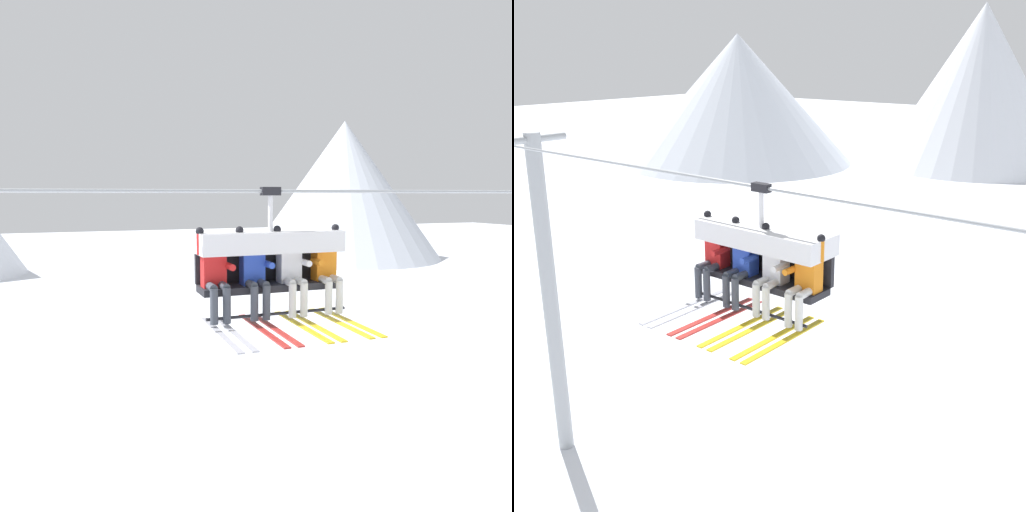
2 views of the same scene
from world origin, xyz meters
TOP-DOWN VIEW (x-y plane):
  - mountain_peak_west at (-30.90, 34.63)m, footprint 19.68×19.68m
  - mountain_peak_central at (-14.21, 45.69)m, footprint 15.90×15.90m
  - lift_tower_near at (-6.09, -0.02)m, footprint 0.36×1.88m
  - lift_cable at (1.72, -0.80)m, footprint 17.62×0.05m
  - chairlift_chair at (0.92, -0.73)m, footprint 2.13×0.74m
  - skier_red at (0.06, -0.94)m, footprint 0.48×1.70m
  - skier_blue at (0.63, -0.94)m, footprint 0.48×1.70m
  - skier_white at (1.20, -0.94)m, footprint 0.48×1.70m
  - skier_orange at (1.77, -0.94)m, footprint 0.48×1.70m

SIDE VIEW (x-z plane):
  - lift_tower_near at x=-6.09m, z-range 0.16..8.05m
  - mountain_peak_west at x=-30.90m, z-range 0.00..10.71m
  - skier_red at x=0.06m, z-range 5.80..7.13m
  - skier_blue at x=0.63m, z-range 5.80..7.13m
  - skier_white at x=1.20m, z-range 5.80..7.13m
  - skier_orange at x=1.77m, z-range 5.80..7.13m
  - mountain_peak_central at x=-14.21m, z-range 0.00..13.05m
  - chairlift_chair at x=0.92m, z-range 5.84..7.62m
  - lift_cable at x=1.72m, z-range 7.58..7.63m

